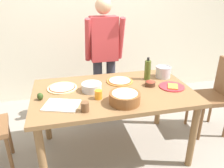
% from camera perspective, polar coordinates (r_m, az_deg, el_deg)
% --- Properties ---
extents(ground, '(8.00, 8.00, 0.00)m').
position_cam_1_polar(ground, '(2.64, 0.26, -16.78)').
color(ground, gray).
extents(wall_back, '(5.60, 0.10, 2.60)m').
position_cam_1_polar(wall_back, '(3.61, -5.98, 17.00)').
color(wall_back, silver).
rests_on(wall_back, ground).
extents(dining_table, '(1.60, 0.96, 0.76)m').
position_cam_1_polar(dining_table, '(2.26, 0.29, -3.77)').
color(dining_table, brown).
rests_on(dining_table, ground).
extents(person_cook, '(0.49, 0.25, 1.62)m').
position_cam_1_polar(person_cook, '(2.87, -2.07, 8.03)').
color(person_cook, '#2D2D38').
rests_on(person_cook, ground).
extents(chair_wooden_right, '(0.43, 0.43, 0.95)m').
position_cam_1_polar(chair_wooden_right, '(2.97, 25.45, -2.02)').
color(chair_wooden_right, brown).
rests_on(chair_wooden_right, ground).
extents(pizza_raw_on_board, '(0.30, 0.30, 0.02)m').
position_cam_1_polar(pizza_raw_on_board, '(2.32, -12.82, -0.92)').
color(pizza_raw_on_board, beige).
rests_on(pizza_raw_on_board, dining_table).
extents(pizza_cooked_on_tray, '(0.29, 0.29, 0.02)m').
position_cam_1_polar(pizza_cooked_on_tray, '(2.42, 2.04, 0.80)').
color(pizza_cooked_on_tray, '#C67A33').
rests_on(pizza_cooked_on_tray, dining_table).
extents(plate_with_slice, '(0.26, 0.26, 0.02)m').
position_cam_1_polar(plate_with_slice, '(2.37, 15.34, -0.65)').
color(plate_with_slice, red).
rests_on(plate_with_slice, dining_table).
extents(popcorn_bowl, '(0.28, 0.28, 0.11)m').
position_cam_1_polar(popcorn_bowl, '(1.96, 3.32, -3.36)').
color(popcorn_bowl, brown).
rests_on(popcorn_bowl, dining_table).
extents(mixing_bowl_steel, '(0.20, 0.20, 0.08)m').
position_cam_1_polar(mixing_bowl_steel, '(2.21, -5.32, -0.80)').
color(mixing_bowl_steel, '#B7B7BC').
rests_on(mixing_bowl_steel, dining_table).
extents(small_sauce_bowl, '(0.11, 0.11, 0.06)m').
position_cam_1_polar(small_sauce_bowl, '(2.35, 9.90, 0.19)').
color(small_sauce_bowl, '#4C2D1E').
rests_on(small_sauce_bowl, dining_table).
extents(olive_oil_bottle, '(0.07, 0.07, 0.26)m').
position_cam_1_polar(olive_oil_bottle, '(2.49, 9.23, 3.66)').
color(olive_oil_bottle, '#47561E').
rests_on(olive_oil_bottle, dining_table).
extents(steel_pot, '(0.17, 0.17, 0.13)m').
position_cam_1_polar(steel_pot, '(2.60, 13.18, 3.12)').
color(steel_pot, '#B7B7BC').
rests_on(steel_pot, dining_table).
extents(cup_orange, '(0.07, 0.07, 0.08)m').
position_cam_1_polar(cup_orange, '(2.04, -3.56, -2.76)').
color(cup_orange, orange).
rests_on(cup_orange, dining_table).
extents(cup_small_brown, '(0.07, 0.07, 0.08)m').
position_cam_1_polar(cup_small_brown, '(1.85, -7.06, -5.91)').
color(cup_small_brown, brown).
rests_on(cup_small_brown, dining_table).
extents(cutting_board_white, '(0.36, 0.31, 0.01)m').
position_cam_1_polar(cutting_board_white, '(1.99, -12.98, -5.40)').
color(cutting_board_white, white).
rests_on(cutting_board_white, dining_table).
extents(avocado, '(0.06, 0.06, 0.07)m').
position_cam_1_polar(avocado, '(2.13, -18.19, -3.07)').
color(avocado, '#2D4219').
rests_on(avocado, dining_table).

